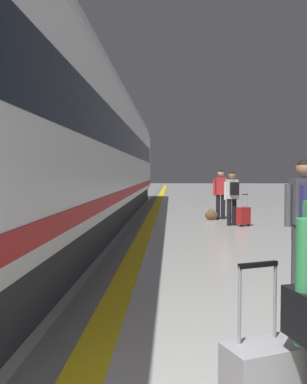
{
  "coord_description": "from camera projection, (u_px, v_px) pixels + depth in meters",
  "views": [
    {
      "loc": [
        -0.11,
        -0.76,
        1.58
      ],
      "look_at": [
        -0.4,
        6.08,
        1.26
      ],
      "focal_mm": 39.76,
      "sensor_mm": 36.0,
      "label": 1
    }
  ],
  "objects": [
    {
      "name": "tactile_edge_band",
      "position": [
        133.0,
        234.0,
        10.85
      ],
      "size": [
        0.53,
        80.0,
        0.01
      ],
      "primitive_type": "cube",
      "color": "slate",
      "rests_on": "ground"
    },
    {
      "name": "waste_bin",
      "position": [
        301.0,
        221.0,
        9.8
      ],
      "size": [
        0.46,
        0.46,
        0.91
      ],
      "color": "#2D6638",
      "rests_on": "ground"
    },
    {
      "name": "high_speed_train",
      "position": [
        40.0,
        127.0,
        8.72
      ],
      "size": [
        2.94,
        35.16,
        4.97
      ],
      "color": "#38383D",
      "rests_on": "ground"
    },
    {
      "name": "suitcase_far",
      "position": [
        243.0,
        216.0,
        12.39
      ],
      "size": [
        0.44,
        0.39,
        0.94
      ],
      "color": "#A51E1E",
      "rests_on": "ground"
    },
    {
      "name": "passenger_near",
      "position": [
        304.0,
        211.0,
        5.79
      ],
      "size": [
        0.54,
        0.39,
        1.75
      ],
      "color": "#383842",
      "rests_on": "ground"
    },
    {
      "name": "passenger_mid",
      "position": [
        221.0,
        191.0,
        14.22
      ],
      "size": [
        0.51,
        0.26,
        1.66
      ],
      "color": "black",
      "rests_on": "ground"
    },
    {
      "name": "passenger_far",
      "position": [
        232.0,
        193.0,
        12.49
      ],
      "size": [
        0.47,
        0.39,
        1.6
      ],
      "color": "black",
      "rests_on": "ground"
    },
    {
      "name": "duffel_bag_mid",
      "position": [
        211.0,
        215.0,
        14.06
      ],
      "size": [
        0.44,
        0.26,
        0.36
      ],
      "color": "brown",
      "rests_on": "ground"
    },
    {
      "name": "safety_line_strip",
      "position": [
        144.0,
        234.0,
        10.84
      ],
      "size": [
        0.36,
        80.0,
        0.01
      ],
      "primitive_type": "cube",
      "color": "yellow",
      "rests_on": "ground"
    }
  ]
}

